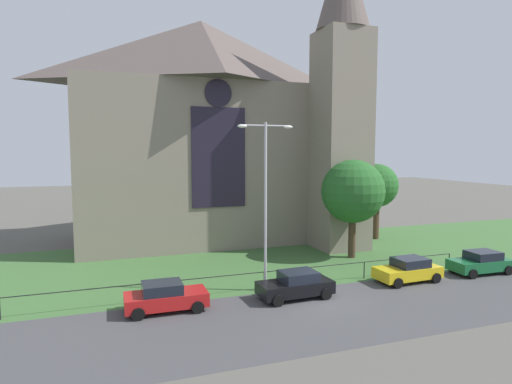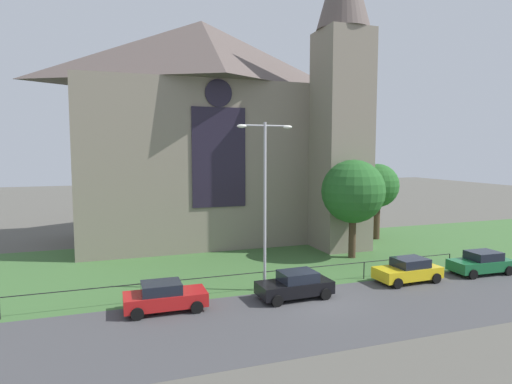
# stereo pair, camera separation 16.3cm
# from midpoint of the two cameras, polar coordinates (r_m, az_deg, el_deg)

# --- Properties ---
(ground) EXTENTS (160.00, 160.00, 0.00)m
(ground) POSITION_cam_midpoint_polar(r_m,az_deg,el_deg) (34.11, 0.26, -8.58)
(ground) COLOR #56544C
(road_asphalt) EXTENTS (120.00, 8.00, 0.01)m
(road_asphalt) POSITION_cam_midpoint_polar(r_m,az_deg,el_deg) (23.66, 10.46, -15.09)
(road_asphalt) COLOR #424244
(road_asphalt) RESTS_ON ground
(grass_verge) EXTENTS (120.00, 20.00, 0.01)m
(grass_verge) POSITION_cam_midpoint_polar(r_m,az_deg,el_deg) (32.30, 1.47, -9.38)
(grass_verge) COLOR #3D6633
(grass_verge) RESTS_ON ground
(church_building) EXTENTS (23.20, 16.20, 26.00)m
(church_building) POSITION_cam_midpoint_polar(r_m,az_deg,el_deg) (40.74, -5.92, 8.24)
(church_building) COLOR gray
(church_building) RESTS_ON ground
(iron_railing) EXTENTS (27.66, 0.07, 1.13)m
(iron_railing) POSITION_cam_midpoint_polar(r_m,az_deg,el_deg) (26.27, 0.89, -10.70)
(iron_railing) COLOR black
(iron_railing) RESTS_ON ground
(tree_right_near) EXTENTS (4.86, 4.86, 7.59)m
(tree_right_near) POSITION_cam_midpoint_polar(r_m,az_deg,el_deg) (34.15, 12.42, 0.04)
(tree_right_near) COLOR #423021
(tree_right_near) RESTS_ON ground
(tree_right_far) EXTENTS (4.05, 4.05, 7.05)m
(tree_right_far) POSITION_cam_midpoint_polar(r_m,az_deg,el_deg) (42.06, 15.34, 0.72)
(tree_right_far) COLOR #423021
(tree_right_far) RESTS_ON ground
(streetlamp_near) EXTENTS (3.37, 0.26, 9.88)m
(streetlamp_near) POSITION_cam_midpoint_polar(r_m,az_deg,el_deg) (25.24, 1.06, 0.59)
(streetlamp_near) COLOR #B2B2B7
(streetlamp_near) RESTS_ON ground
(parked_car_red) EXTENTS (4.22, 2.06, 1.51)m
(parked_car_red) POSITION_cam_midpoint_polar(r_m,az_deg,el_deg) (23.61, -11.98, -13.26)
(parked_car_red) COLOR #B21919
(parked_car_red) RESTS_ON ground
(parked_car_black) EXTENTS (4.27, 2.17, 1.51)m
(parked_car_black) POSITION_cam_midpoint_polar(r_m,az_deg,el_deg) (25.12, 5.05, -12.00)
(parked_car_black) COLOR black
(parked_car_black) RESTS_ON ground
(parked_car_yellow) EXTENTS (4.26, 2.14, 1.51)m
(parked_car_yellow) POSITION_cam_midpoint_polar(r_m,az_deg,el_deg) (29.55, 19.12, -9.61)
(parked_car_yellow) COLOR gold
(parked_car_yellow) RESTS_ON ground
(parked_car_green) EXTENTS (4.27, 2.15, 1.51)m
(parked_car_green) POSITION_cam_midpoint_polar(r_m,az_deg,el_deg) (33.37, 27.20, -8.19)
(parked_car_green) COLOR #196033
(parked_car_green) RESTS_ON ground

